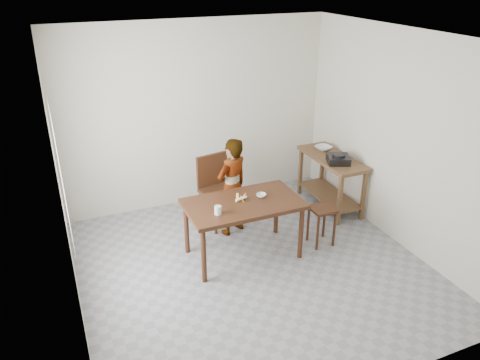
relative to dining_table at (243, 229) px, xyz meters
name	(u,v)px	position (x,y,z in m)	size (l,w,h in m)	color
floor	(253,269)	(0.00, -0.30, -0.40)	(4.00, 4.00, 0.04)	gray
ceiling	(256,36)	(0.00, -0.30, 2.35)	(4.00, 4.00, 0.04)	white
wall_back	(196,115)	(0.00, 1.72, 0.98)	(4.00, 0.04, 2.70)	beige
wall_front	(369,265)	(0.00, -2.32, 0.98)	(4.00, 0.04, 2.70)	beige
wall_left	(59,198)	(-2.02, -0.30, 0.98)	(0.04, 4.00, 2.70)	beige
wall_right	(401,140)	(2.02, -0.30, 0.98)	(0.04, 4.00, 2.70)	beige
window_pane	(61,175)	(-1.97, -0.10, 1.12)	(0.02, 1.10, 1.30)	white
dining_table	(243,229)	(0.00, 0.00, 0.00)	(1.40, 0.80, 0.75)	#391D0F
prep_counter	(330,182)	(1.72, 0.70, 0.03)	(0.50, 1.20, 0.80)	brown
child	(232,187)	(0.09, 0.58, 0.30)	(0.49, 0.32, 1.35)	white
dining_chair	(220,192)	(0.02, 0.85, 0.12)	(0.47, 0.47, 0.98)	#391D0F
stool	(321,226)	(1.04, -0.15, -0.11)	(0.30, 0.30, 0.52)	#391D0F
glass_tumbler	(218,210)	(-0.38, -0.16, 0.43)	(0.08, 0.08, 0.10)	silver
small_bowl	(261,195)	(0.26, 0.04, 0.39)	(0.12, 0.12, 0.04)	silver
banana	(241,198)	(-0.01, 0.05, 0.40)	(0.17, 0.12, 0.06)	gold
serving_bowl	(323,148)	(1.75, 0.99, 0.45)	(0.24, 0.24, 0.06)	silver
gas_burner	(338,159)	(1.67, 0.49, 0.48)	(0.30, 0.30, 0.10)	black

